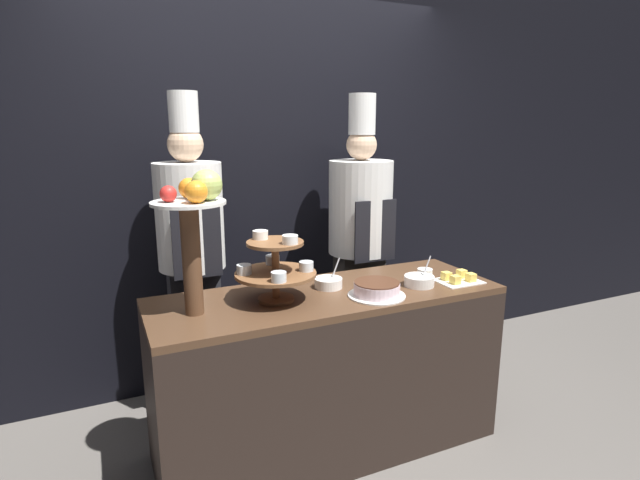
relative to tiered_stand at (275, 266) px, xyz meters
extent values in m
plane|color=#5B5651|center=(0.28, -0.30, -1.04)|extent=(14.00, 14.00, 0.00)
cube|color=black|center=(0.28, 0.98, 0.36)|extent=(10.00, 0.06, 2.80)
cube|color=black|center=(0.28, 0.00, -0.62)|extent=(1.77, 0.61, 0.83)
cube|color=#4C3321|center=(0.28, 0.00, -0.19)|extent=(1.77, 0.61, 0.03)
cylinder|color=brown|center=(0.00, 0.00, -0.16)|extent=(0.17, 0.17, 0.02)
cylinder|color=brown|center=(0.00, 0.00, -0.02)|extent=(0.04, 0.04, 0.29)
cylinder|color=brown|center=(0.00, 0.00, -0.04)|extent=(0.39, 0.39, 0.02)
cylinder|color=brown|center=(0.00, 0.00, 0.11)|extent=(0.27, 0.27, 0.02)
cylinder|color=silver|center=(-0.04, -0.14, -0.01)|extent=(0.07, 0.07, 0.04)
cylinder|color=red|center=(-0.04, -0.14, -0.01)|extent=(0.06, 0.06, 0.03)
cylinder|color=silver|center=(0.14, -0.04, -0.01)|extent=(0.07, 0.07, 0.04)
cylinder|color=beige|center=(0.14, -0.04, -0.01)|extent=(0.06, 0.06, 0.03)
cylinder|color=silver|center=(0.04, 0.14, -0.01)|extent=(0.07, 0.07, 0.04)
cylinder|color=gold|center=(0.04, 0.14, -0.01)|extent=(0.06, 0.06, 0.03)
cylinder|color=silver|center=(-0.14, 0.04, -0.01)|extent=(0.07, 0.07, 0.04)
cylinder|color=green|center=(-0.14, 0.04, -0.01)|extent=(0.06, 0.06, 0.03)
cylinder|color=white|center=(0.05, -0.08, 0.14)|extent=(0.07, 0.07, 0.04)
cylinder|color=white|center=(-0.05, 0.08, 0.14)|extent=(0.07, 0.07, 0.04)
cylinder|color=brown|center=(-0.39, -0.01, 0.08)|extent=(0.08, 0.08, 0.49)
cylinder|color=white|center=(-0.39, -0.01, 0.33)|extent=(0.32, 0.32, 0.01)
sphere|color=#ADC160|center=(-0.31, -0.02, 0.40)|extent=(0.13, 0.13, 0.13)
sphere|color=orange|center=(-0.37, 0.07, 0.38)|extent=(0.09, 0.09, 0.09)
sphere|color=red|center=(-0.47, -0.01, 0.37)|extent=(0.07, 0.07, 0.07)
sphere|color=orange|center=(-0.37, -0.09, 0.38)|extent=(0.09, 0.09, 0.09)
cylinder|color=white|center=(0.47, -0.15, -0.17)|extent=(0.28, 0.28, 0.01)
cylinder|color=silver|center=(0.47, -0.15, -0.13)|extent=(0.23, 0.23, 0.06)
cylinder|color=#472819|center=(0.47, -0.15, -0.10)|extent=(0.22, 0.22, 0.01)
cylinder|color=white|center=(0.87, 0.01, -0.15)|extent=(0.08, 0.08, 0.05)
cube|color=white|center=(0.99, -0.13, -0.17)|extent=(0.23, 0.18, 0.01)
cube|color=#EFCC56|center=(0.94, -0.17, -0.14)|extent=(0.04, 0.04, 0.04)
cube|color=#EFCC56|center=(1.04, -0.17, -0.14)|extent=(0.04, 0.04, 0.04)
cube|color=#EFCC56|center=(0.94, -0.09, -0.14)|extent=(0.04, 0.04, 0.04)
cube|color=#EFCC56|center=(1.04, -0.09, -0.14)|extent=(0.04, 0.04, 0.04)
cylinder|color=white|center=(0.76, -0.10, -0.14)|extent=(0.16, 0.16, 0.05)
cylinder|color=#BCBCC1|center=(0.80, -0.10, -0.07)|extent=(0.05, 0.01, 0.11)
cylinder|color=white|center=(0.31, 0.07, -0.15)|extent=(0.14, 0.14, 0.05)
cylinder|color=#BCBCC1|center=(0.35, 0.07, -0.07)|extent=(0.05, 0.01, 0.11)
cube|color=#28282D|center=(-0.28, 0.60, -0.58)|extent=(0.27, 0.15, 0.91)
cylinder|color=white|center=(-0.28, 0.60, 0.16)|extent=(0.37, 0.37, 0.58)
cube|color=black|center=(-0.28, 0.42, 0.05)|extent=(0.26, 0.01, 0.37)
sphere|color=#DBB28E|center=(-0.28, 0.60, 0.55)|extent=(0.19, 0.19, 0.19)
cylinder|color=white|center=(-0.28, 0.60, 0.72)|extent=(0.16, 0.16, 0.21)
cube|color=#38332D|center=(0.79, 0.60, -0.60)|extent=(0.30, 0.17, 0.88)
cylinder|color=silver|center=(0.79, 0.60, 0.14)|extent=(0.40, 0.40, 0.59)
cube|color=black|center=(0.79, 0.41, 0.02)|extent=(0.28, 0.01, 0.38)
sphere|color=#DBB28E|center=(0.79, 0.60, 0.53)|extent=(0.19, 0.19, 0.19)
cylinder|color=white|center=(0.79, 0.60, 0.72)|extent=(0.17, 0.17, 0.25)
camera|label=1|loc=(-0.75, -2.15, 0.65)|focal=28.00mm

